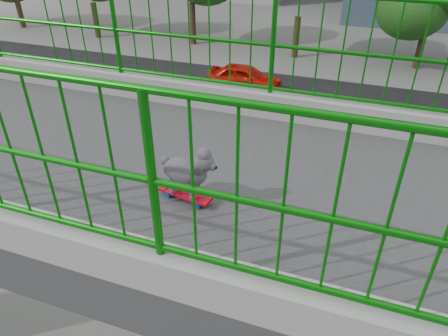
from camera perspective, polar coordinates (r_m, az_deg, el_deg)
The scene contains 8 objects.
road at distance 18.53m, azimuth 13.87°, elevation 2.03°, with size 18.00×90.00×0.02m, color black.
footbridge at distance 5.11m, azimuth 0.79°, elevation -17.97°, with size 3.00×24.00×7.00m.
railing at distance 3.78m, azimuth 1.02°, elevation 1.57°, with size 3.00×24.00×1.42m.
skateboard at distance 3.59m, azimuth -5.28°, elevation -3.66°, with size 0.22×0.50×0.06m.
poodle at distance 3.43m, azimuth -5.09°, elevation -0.29°, with size 0.29×0.55×0.46m.
car_1 at distance 20.21m, azimuth -25.67°, elevation 4.56°, with size 1.51×4.33×1.43m, color black.
car_2 at distance 24.44m, azimuth -26.42°, elevation 9.05°, with size 2.43×5.26×1.46m, color gray.
car_4 at distance 24.34m, azimuth 2.88°, elevation 12.37°, with size 1.72×4.28×1.46m, color red.
Camera 1 is at (3.07, 1.03, 9.17)m, focal length 33.19 mm.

